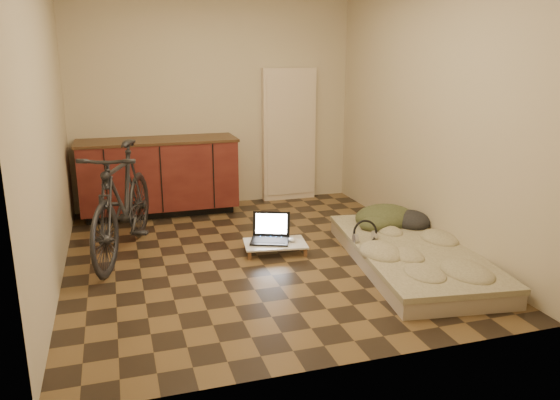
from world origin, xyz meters
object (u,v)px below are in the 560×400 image
object	(u,v)px
lap_desk	(275,244)
laptop	(270,235)
bicycle	(122,196)
futon	(412,255)

from	to	relation	value
lap_desk	laptop	size ratio (longest dim) A/B	1.39
bicycle	laptop	xyz separation A→B (m)	(1.37, -0.27, -0.44)
bicycle	lap_desk	world-z (taller)	bicycle
bicycle	futon	xyz separation A→B (m)	(2.50, -1.03, -0.50)
futon	laptop	size ratio (longest dim) A/B	4.76
futon	lap_desk	xyz separation A→B (m)	(-1.11, 0.67, -0.00)
bicycle	laptop	distance (m)	1.46
lap_desk	futon	bearing A→B (deg)	-23.30
laptop	lap_desk	bearing A→B (deg)	-53.46
futon	lap_desk	bearing A→B (deg)	156.42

